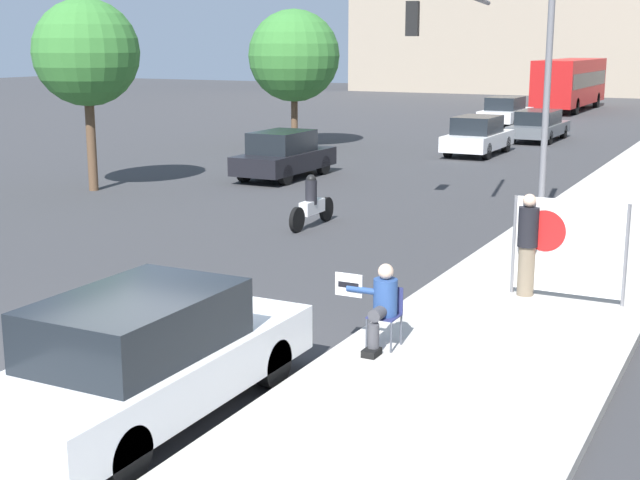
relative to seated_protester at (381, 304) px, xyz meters
The scene contains 15 objects.
ground_plane 3.37m from the seated_protester, 149.05° to the right, with size 160.00×160.00×0.00m, color #38383A.
sidewalk_curb 13.39m from the seated_protester, 84.51° to the left, with size 3.76×90.00×0.15m, color beige.
seated_protester is the anchor object (origin of this frame).
jogger_on_sidewalk 3.75m from the seated_protester, 72.54° to the left, with size 0.34×0.34×1.74m.
protest_banner 4.06m from the seated_protester, 63.99° to the left, with size 1.88×0.06×1.69m.
traffic_light_pole 11.10m from the seated_protester, 98.66° to the left, with size 3.51×3.28×5.49m.
parked_car_curbside 3.55m from the seated_protester, 117.46° to the right, with size 1.86×4.74×1.55m.
car_on_road_nearest 17.12m from the seated_protester, 123.92° to the left, with size 1.71×4.20×1.55m.
car_on_road_midblock 23.83m from the seated_protester, 104.08° to the left, with size 1.74×4.32×1.53m.
car_on_road_distant 29.78m from the seated_protester, 99.48° to the left, with size 1.82×4.79×1.38m.
car_on_road_far_lane 37.08m from the seated_protester, 102.96° to the left, with size 1.82×4.73×1.53m.
city_bus_on_road 49.22m from the seated_protester, 98.85° to the left, with size 2.54×11.20×3.28m.
motorcycle_on_road 9.22m from the seated_protester, 123.65° to the left, with size 0.28×2.13×1.27m.
street_tree_near_curb 16.77m from the seated_protester, 144.85° to the left, with size 3.11×3.11×5.62m.
street_tree_midblock 26.15m from the seated_protester, 121.37° to the left, with size 3.81×3.81×5.71m.
Camera 1 is at (7.47, -9.29, 4.35)m, focal length 50.00 mm.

